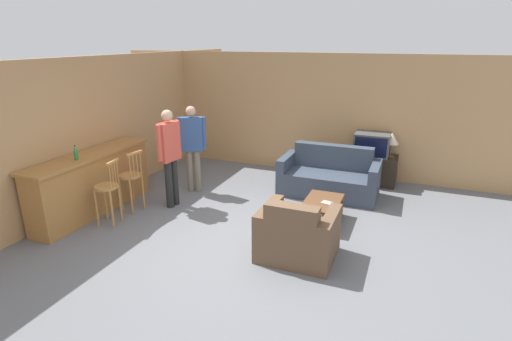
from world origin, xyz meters
The scene contains 16 objects.
ground_plane centered at (0.00, 0.00, 0.00)m, with size 24.00×24.00×0.00m, color slate.
wall_back centered at (0.00, 3.72, 1.30)m, with size 9.40×0.08×2.60m.
wall_left centered at (-3.24, 1.36, 1.30)m, with size 0.08×8.72×2.60m.
bar_counter centered at (-2.90, 0.10, 0.53)m, with size 0.55×2.46×1.05m.
bar_chair_near centered at (-2.34, -0.17, 0.56)m, with size 0.45×0.45×1.08m.
bar_chair_mid centered at (-2.34, 0.42, 0.56)m, with size 0.44×0.44×1.08m.
couch_far centered at (0.70, 2.45, 0.32)m, with size 1.84×0.91×0.91m.
armchair_near centered at (0.79, -0.07, 0.33)m, with size 1.02×0.87×0.89m.
coffee_table centered at (0.86, 1.15, 0.32)m, with size 0.57×0.89×0.38m.
tv_unit centered at (1.35, 3.39, 0.30)m, with size 1.07×0.50×0.60m.
tv centered at (1.35, 3.39, 0.83)m, with size 0.69×0.52×0.46m.
bottle centered at (-2.83, -0.24, 1.16)m, with size 0.06×0.06×0.24m.
book_on_table centered at (0.95, 1.07, 0.39)m, with size 0.19×0.17×0.02m.
table_lamp centered at (1.72, 3.39, 0.97)m, with size 0.28×0.28×0.50m.
person_by_window centered at (-1.81, 1.62, 0.96)m, with size 0.48×0.33×1.69m.
person_by_counter centered at (-1.80, 0.83, 0.99)m, with size 0.22×0.55×1.74m.
Camera 1 is at (2.09, -4.81, 2.89)m, focal length 28.00 mm.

